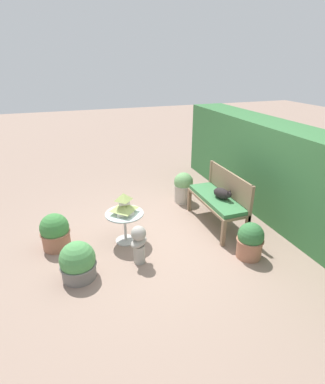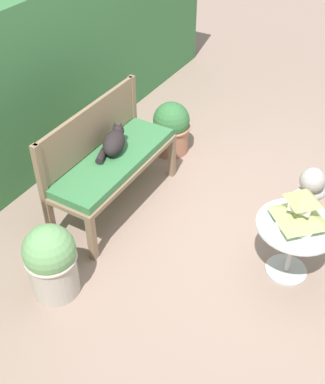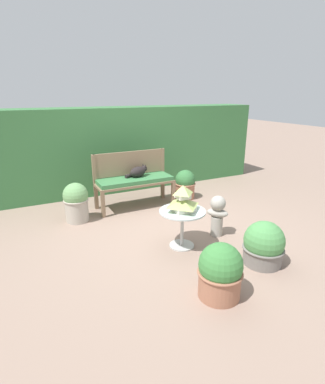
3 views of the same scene
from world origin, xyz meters
TOP-DOWN VIEW (x-y plane):
  - ground at (0.00, 0.00)m, footprint 30.00×30.00m
  - foliage_hedge_back at (0.00, 2.31)m, footprint 6.40×0.81m
  - garden_bench at (-0.14, 1.00)m, footprint 1.40×0.50m
  - bench_backrest at (-0.14, 1.23)m, footprint 1.40×0.06m
  - cat at (-0.06, 1.05)m, footprint 0.45×0.29m
  - patio_table at (-0.13, -0.68)m, footprint 0.62×0.62m
  - pagoda_birdhouse at (-0.13, -0.68)m, footprint 0.36×0.36m
  - garden_bust at (0.50, -0.62)m, footprint 0.33×0.35m
  - potted_plant_table_near at (0.92, 1.01)m, footprint 0.42×0.42m
  - potted_plant_path_edge at (-1.24, 0.83)m, footprint 0.40×0.40m

SIDE VIEW (x-z plane):
  - ground at x=0.00m, z-range 0.00..0.00m
  - potted_plant_table_near at x=0.92m, z-range 0.00..0.57m
  - potted_plant_path_edge at x=-1.24m, z-range 0.01..0.66m
  - garden_bust at x=0.50m, z-range 0.04..0.66m
  - patio_table at x=-0.13m, z-range 0.15..0.68m
  - garden_bench at x=-0.14m, z-range 0.20..0.75m
  - cat at x=-0.06m, z-range 0.54..0.76m
  - pagoda_birdhouse at x=-0.13m, z-range 0.50..0.85m
  - bench_backrest at x=-0.14m, z-range 0.22..1.21m
  - foliage_hedge_back at x=0.00m, z-range 0.00..1.73m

